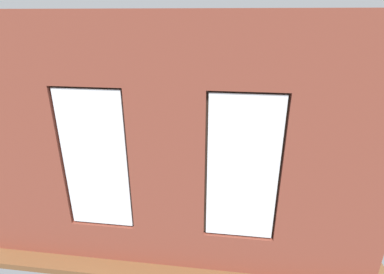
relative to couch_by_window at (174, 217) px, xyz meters
name	(u,v)px	position (x,y,z in m)	size (l,w,h in m)	color
ground_plane	(194,174)	(-0.06, -2.23, -0.38)	(6.43, 6.51, 0.10)	brown
brick_wall_with_windows	(167,157)	(-0.06, 0.65, 1.46)	(5.83, 0.30, 3.58)	brown
white_wall_right	(67,98)	(2.80, -2.03, 1.46)	(0.10, 5.51, 3.58)	silver
couch_by_window	(174,217)	(0.00, 0.00, 0.00)	(1.79, 0.87, 0.80)	black
couch_left	(289,163)	(-2.28, -2.34, 0.00)	(0.98, 2.03, 0.80)	black
coffee_table	(194,163)	(-0.09, -1.95, 0.05)	(1.52, 0.87, 0.43)	#A87547
cup_ceramic	(212,158)	(-0.51, -2.10, 0.14)	(0.07, 0.07, 0.09)	#B23D38
candle_jar	(198,162)	(-0.21, -1.82, 0.15)	(0.08, 0.08, 0.12)	#B7333D
table_plant_small	(186,154)	(0.10, -2.06, 0.22)	(0.15, 0.15, 0.22)	beige
remote_black	(194,161)	(-0.09, -1.95, 0.11)	(0.05, 0.17, 0.02)	black
remote_gray	(173,162)	(0.37, -1.82, 0.11)	(0.05, 0.17, 0.02)	#59595B
media_console	(87,162)	(2.50, -1.95, -0.08)	(1.21, 0.42, 0.49)	black
tv_flatscreen	(83,137)	(2.50, -1.95, 0.57)	(1.19, 0.20, 0.82)	black
papasan_chair	(171,127)	(0.86, -4.10, 0.11)	(1.10, 1.10, 0.69)	olive
potted_plant_corner_far_left	(327,220)	(-2.42, 0.11, 0.26)	(0.71, 0.73, 1.12)	#9E5638
potted_plant_mid_room_small	(216,148)	(-0.56, -2.89, 0.05)	(0.27, 0.27, 0.56)	gray
potted_plant_near_tv	(88,179)	(1.95, -0.89, 0.09)	(0.42, 0.42, 0.68)	beige
potted_plant_beside_window_right	(79,191)	(1.59, 0.11, 0.46)	(0.86, 0.81, 1.34)	#9E5638
potted_plant_between_couches	(255,214)	(-1.35, -0.05, 0.16)	(0.73, 0.67, 1.12)	beige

